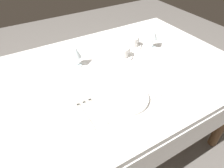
# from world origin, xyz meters

# --- Properties ---
(ground_plane) EXTENTS (6.00, 6.00, 0.00)m
(ground_plane) POSITION_xyz_m (0.00, 0.00, 0.00)
(ground_plane) COLOR slate
(dining_table) EXTENTS (1.80, 1.11, 0.74)m
(dining_table) POSITION_xyz_m (0.00, 0.00, 0.66)
(dining_table) COLOR white
(dining_table) RESTS_ON ground
(dinner_plate) EXTENTS (0.26, 0.26, 0.02)m
(dinner_plate) POSITION_xyz_m (-0.00, -0.25, 0.75)
(dinner_plate) COLOR white
(dinner_plate) RESTS_ON dining_table
(fork_outer) EXTENTS (0.02, 0.22, 0.00)m
(fork_outer) POSITION_xyz_m (-0.16, -0.23, 0.74)
(fork_outer) COLOR beige
(fork_outer) RESTS_ON dining_table
(fork_inner) EXTENTS (0.03, 0.22, 0.00)m
(fork_inner) POSITION_xyz_m (-0.19, -0.23, 0.74)
(fork_inner) COLOR beige
(fork_inner) RESTS_ON dining_table
(fork_salad) EXTENTS (0.02, 0.22, 0.00)m
(fork_salad) POSITION_xyz_m (-0.23, -0.23, 0.74)
(fork_salad) COLOR beige
(fork_salad) RESTS_ON dining_table
(dinner_knife) EXTENTS (0.02, 0.22, 0.00)m
(dinner_knife) POSITION_xyz_m (0.16, -0.22, 0.74)
(dinner_knife) COLOR beige
(dinner_knife) RESTS_ON dining_table
(spoon_soup) EXTENTS (0.03, 0.21, 0.01)m
(spoon_soup) POSITION_xyz_m (0.19, -0.20, 0.74)
(spoon_soup) COLOR beige
(spoon_soup) RESTS_ON dining_table
(spoon_dessert) EXTENTS (0.03, 0.21, 0.01)m
(spoon_dessert) POSITION_xyz_m (0.22, -0.20, 0.74)
(spoon_dessert) COLOR beige
(spoon_dessert) RESTS_ON dining_table
(saucer_left) EXTENTS (0.14, 0.14, 0.01)m
(saucer_left) POSITION_xyz_m (0.22, 0.11, 0.74)
(saucer_left) COLOR white
(saucer_left) RESTS_ON dining_table
(coffee_cup_left) EXTENTS (0.11, 0.08, 0.06)m
(coffee_cup_left) POSITION_xyz_m (0.22, 0.11, 0.78)
(coffee_cup_left) COLOR white
(coffee_cup_left) RESTS_ON saucer_left
(saucer_right) EXTENTS (0.14, 0.14, 0.01)m
(saucer_right) POSITION_xyz_m (0.36, 0.20, 0.74)
(saucer_right) COLOR white
(saucer_right) RESTS_ON dining_table
(coffee_cup_right) EXTENTS (0.10, 0.08, 0.06)m
(coffee_cup_right) POSITION_xyz_m (0.37, 0.20, 0.78)
(coffee_cup_right) COLOR white
(coffee_cup_right) RESTS_ON saucer_right
(wine_glass_centre) EXTENTS (0.07, 0.07, 0.14)m
(wine_glass_centre) POSITION_xyz_m (-0.09, 0.17, 0.84)
(wine_glass_centre) COLOR silver
(wine_glass_centre) RESTS_ON dining_table
(wine_glass_left) EXTENTS (0.07, 0.07, 0.15)m
(wine_glass_left) POSITION_xyz_m (0.48, 0.11, 0.84)
(wine_glass_left) COLOR silver
(wine_glass_left) RESTS_ON dining_table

